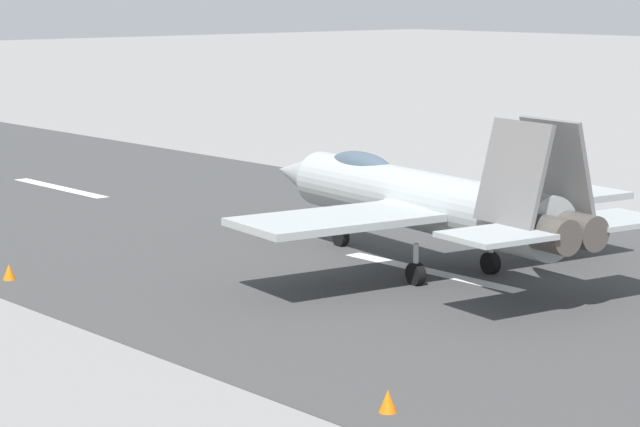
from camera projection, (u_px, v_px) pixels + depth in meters
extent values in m
plane|color=gray|center=(427.00, 271.00, 44.63)|extent=(400.00, 400.00, 0.00)
cube|color=#3C3D3D|center=(427.00, 271.00, 44.63)|extent=(240.00, 26.00, 0.02)
cube|color=white|center=(431.00, 271.00, 44.50)|extent=(8.00, 0.70, 0.00)
cube|color=white|center=(60.00, 188.00, 63.29)|extent=(8.00, 0.70, 0.00)
cylinder|color=#9AA1A2|center=(422.00, 201.00, 44.43)|extent=(13.18, 3.86, 2.06)
cone|color=#9AA1A2|center=(298.00, 173.00, 51.06)|extent=(3.22, 2.16, 1.75)
ellipsoid|color=#3F5160|center=(361.00, 166.00, 47.34)|extent=(3.72, 1.59, 1.10)
cylinder|color=#47423D|center=(543.00, 233.00, 38.62)|extent=(2.33, 1.40, 1.10)
cylinder|color=#47423D|center=(570.00, 229.00, 39.21)|extent=(2.33, 1.40, 1.10)
cube|color=#9AA1A2|center=(335.00, 220.00, 41.34)|extent=(4.26, 6.85, 0.24)
cube|color=#9AA1A2|center=(534.00, 197.00, 45.90)|extent=(4.26, 6.85, 0.24)
cube|color=#9AA1A2|center=(496.00, 236.00, 37.61)|extent=(2.77, 3.11, 0.16)
cube|color=#9AA1A2|center=(614.00, 220.00, 40.18)|extent=(2.77, 3.11, 0.16)
cube|color=slate|center=(513.00, 173.00, 38.97)|extent=(2.71, 1.30, 3.14)
cube|color=slate|center=(558.00, 169.00, 39.93)|extent=(2.71, 1.30, 3.14)
cylinder|color=silver|center=(341.00, 228.00, 48.87)|extent=(0.18, 0.18, 1.40)
cylinder|color=black|center=(341.00, 236.00, 48.92)|extent=(0.79, 0.40, 0.76)
cylinder|color=silver|center=(416.00, 265.00, 42.38)|extent=(0.18, 0.18, 1.40)
cylinder|color=black|center=(416.00, 274.00, 42.44)|extent=(0.79, 0.40, 0.76)
cylinder|color=silver|center=(491.00, 254.00, 44.10)|extent=(0.18, 0.18, 1.40)
cylinder|color=black|center=(490.00, 263.00, 44.15)|extent=(0.79, 0.40, 0.76)
cone|color=orange|center=(388.00, 401.00, 29.64)|extent=(0.44, 0.44, 0.55)
cone|color=orange|center=(9.00, 272.00, 43.21)|extent=(0.44, 0.44, 0.55)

